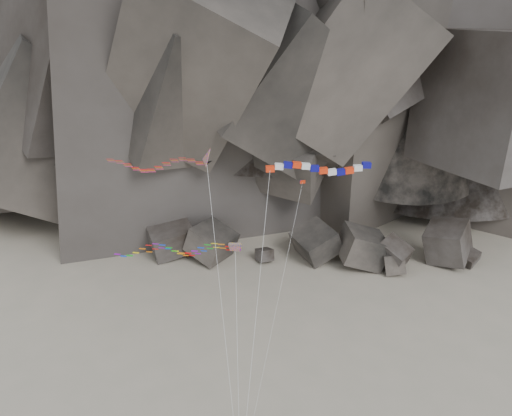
{
  "coord_description": "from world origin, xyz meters",
  "views": [
    {
      "loc": [
        4.42,
        -43.43,
        42.53
      ],
      "look_at": [
        2.14,
        6.0,
        21.76
      ],
      "focal_mm": 35.0,
      "sensor_mm": 36.0,
      "label": 1
    }
  ],
  "objects_px": {
    "delta_kite": "(152,163)",
    "parafoil_kite": "(170,249)",
    "pennant_kite": "(287,254)",
    "banner_kite": "(318,170)"
  },
  "relations": [
    {
      "from": "delta_kite",
      "to": "parafoil_kite",
      "type": "height_order",
      "value": "delta_kite"
    },
    {
      "from": "pennant_kite",
      "to": "parafoil_kite",
      "type": "bearing_deg",
      "value": 161.45
    },
    {
      "from": "banner_kite",
      "to": "parafoil_kite",
      "type": "relative_size",
      "value": 1.4
    },
    {
      "from": "banner_kite",
      "to": "parafoil_kite",
      "type": "distance_m",
      "value": 16.46
    },
    {
      "from": "parafoil_kite",
      "to": "delta_kite",
      "type": "bearing_deg",
      "value": 136.34
    },
    {
      "from": "delta_kite",
      "to": "parafoil_kite",
      "type": "distance_m",
      "value": 8.62
    },
    {
      "from": "delta_kite",
      "to": "banner_kite",
      "type": "bearing_deg",
      "value": -23.17
    },
    {
      "from": "parafoil_kite",
      "to": "pennant_kite",
      "type": "xyz_separation_m",
      "value": [
        11.6,
        0.1,
        -0.31
      ]
    },
    {
      "from": "parafoil_kite",
      "to": "pennant_kite",
      "type": "bearing_deg",
      "value": 11.69
    },
    {
      "from": "parafoil_kite",
      "to": "pennant_kite",
      "type": "height_order",
      "value": "pennant_kite"
    }
  ]
}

